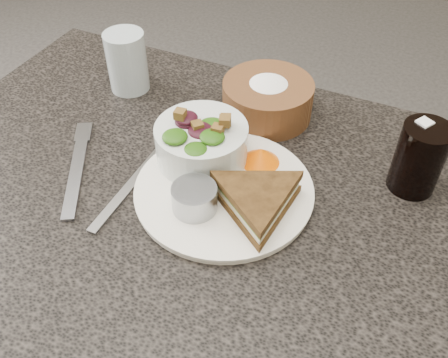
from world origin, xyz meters
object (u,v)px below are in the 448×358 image
at_px(dining_table, 209,328).
at_px(dinner_plate, 224,191).
at_px(salad_bowl, 201,137).
at_px(cola_glass, 420,155).
at_px(sandwich, 257,200).
at_px(dressing_ramekin, 194,198).
at_px(bread_basket, 268,94).
at_px(water_glass, 127,62).

xyz_separation_m(dining_table, dinner_plate, (0.02, 0.02, 0.38)).
distance_m(salad_bowl, cola_glass, 0.32).
height_order(sandwich, cola_glass, cola_glass).
height_order(dining_table, dinner_plate, dinner_plate).
bearing_deg(dressing_ramekin, dining_table, 92.52).
relative_size(sandwich, bread_basket, 0.99).
xyz_separation_m(dining_table, sandwich, (0.08, 0.00, 0.41)).
height_order(dressing_ramekin, water_glass, water_glass).
xyz_separation_m(sandwich, cola_glass, (0.19, 0.15, 0.03)).
relative_size(bread_basket, water_glass, 1.41).
bearing_deg(salad_bowl, bread_basket, 74.04).
bearing_deg(water_glass, dining_table, -38.67).
distance_m(dinner_plate, cola_glass, 0.29).
bearing_deg(water_glass, bread_basket, 5.92).
bearing_deg(water_glass, dressing_ramekin, -42.38).
bearing_deg(dining_table, cola_glass, 30.03).
bearing_deg(salad_bowl, cola_glass, 15.65).
height_order(salad_bowl, water_glass, water_glass).
bearing_deg(dressing_ramekin, dinner_plate, 68.35).
height_order(dinner_plate, salad_bowl, salad_bowl).
bearing_deg(dinner_plate, cola_glass, 28.24).
bearing_deg(cola_glass, salad_bowl, -164.35).
bearing_deg(cola_glass, water_glass, 174.79).
distance_m(salad_bowl, bread_basket, 0.17).
bearing_deg(cola_glass, dining_table, -149.97).
height_order(dinner_plate, bread_basket, bread_basket).
xyz_separation_m(salad_bowl, water_glass, (-0.22, 0.13, 0.00)).
relative_size(dressing_ramekin, cola_glass, 0.53).
bearing_deg(dinner_plate, water_glass, 146.86).
distance_m(bread_basket, water_glass, 0.27).
height_order(dining_table, cola_glass, cola_glass).
bearing_deg(dining_table, dinner_plate, 45.97).
distance_m(dressing_ramekin, bread_basket, 0.26).
distance_m(bread_basket, cola_glass, 0.27).
relative_size(dressing_ramekin, bread_basket, 0.41).
distance_m(dining_table, water_glass, 0.54).
relative_size(sandwich, dressing_ramekin, 2.39).
bearing_deg(dining_table, salad_bowl, 117.83).
relative_size(dining_table, bread_basket, 6.42).
bearing_deg(dining_table, dressing_ramekin, -87.48).
bearing_deg(salad_bowl, sandwich, -29.68).
relative_size(sandwich, water_glass, 1.39).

